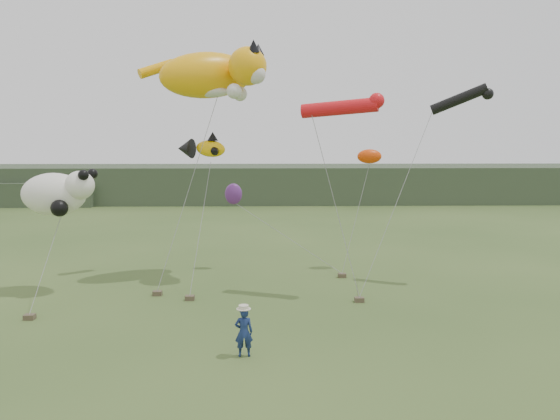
{
  "coord_description": "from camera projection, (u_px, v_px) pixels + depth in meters",
  "views": [
    {
      "loc": [
        0.72,
        -18.26,
        6.78
      ],
      "look_at": [
        1.23,
        3.0,
        4.11
      ],
      "focal_mm": 35.0,
      "sensor_mm": 36.0,
      "label": 1
    }
  ],
  "objects": [
    {
      "name": "headland",
      "position": [
        234.0,
        184.0,
        62.96
      ],
      "size": [
        90.0,
        13.0,
        4.0
      ],
      "color": "#2D3D28",
      "rests_on": "ground"
    },
    {
      "name": "panda_kite",
      "position": [
        58.0,
        193.0,
        24.37
      ],
      "size": [
        3.37,
        2.18,
        2.09
      ],
      "color": "white",
      "rests_on": "ground"
    },
    {
      "name": "fish_kite",
      "position": [
        201.0,
        148.0,
        26.77
      ],
      "size": [
        2.67,
        1.76,
        1.3
      ],
      "color": "#FAB909",
      "rests_on": "ground"
    },
    {
      "name": "sandbag_anchors",
      "position": [
        223.0,
        295.0,
        23.84
      ],
      "size": [
        13.44,
        6.55,
        0.2
      ],
      "color": "brown",
      "rests_on": "ground"
    },
    {
      "name": "misc_kites",
      "position": [
        307.0,
        174.0,
        28.91
      ],
      "size": [
        8.32,
        0.76,
        2.92
      ],
      "color": "#E13E07",
      "rests_on": "ground"
    },
    {
      "name": "tube_kites",
      "position": [
        388.0,
        104.0,
        24.17
      ],
      "size": [
        9.07,
        3.62,
        1.68
      ],
      "color": "black",
      "rests_on": "ground"
    },
    {
      "name": "cat_kite",
      "position": [
        216.0,
        74.0,
        26.48
      ],
      "size": [
        6.5,
        4.31,
        2.83
      ],
      "color": "#F8A90B",
      "rests_on": "ground"
    },
    {
      "name": "ground",
      "position": [
        247.0,
        338.0,
        18.94
      ],
      "size": [
        120.0,
        120.0,
        0.0
      ],
      "primitive_type": "plane",
      "color": "#385123",
      "rests_on": "ground"
    },
    {
      "name": "festival_attendant",
      "position": [
        244.0,
        332.0,
        17.25
      ],
      "size": [
        0.61,
        0.43,
        1.58
      ],
      "primitive_type": "imported",
      "rotation": [
        0.0,
        0.0,
        3.23
      ],
      "color": "navy",
      "rests_on": "ground"
    }
  ]
}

